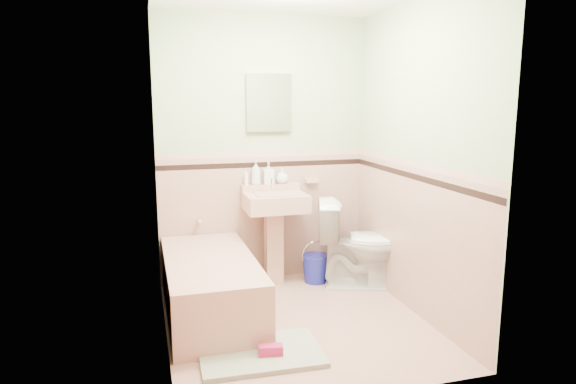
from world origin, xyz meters
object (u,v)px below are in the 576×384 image
object	(u,v)px
soap_bottle_left	(256,173)
bucket	(316,268)
shoe	(271,350)
bathtub	(211,288)
sink	(275,240)
medicine_cabinet	(269,103)
soap_bottle_right	(282,176)
soap_bottle_mid	(268,173)
toilet	(362,244)

from	to	relation	value
soap_bottle_left	bucket	distance (m)	1.08
bucket	shoe	bearing A→B (deg)	-120.29
bathtub	sink	distance (m)	0.89
bathtub	shoe	distance (m)	0.91
medicine_cabinet	bucket	xyz separation A→B (m)	(0.39, -0.25, -1.57)
sink	shoe	world-z (taller)	sink
shoe	soap_bottle_right	bearing A→B (deg)	81.92
bathtub	medicine_cabinet	size ratio (longest dim) A/B	2.82
soap_bottle_left	shoe	bearing A→B (deg)	-99.17
medicine_cabinet	soap_bottle_right	bearing A→B (deg)	-14.29
soap_bottle_left	soap_bottle_mid	xyz separation A→B (m)	(0.12, 0.00, -0.01)
soap_bottle_mid	soap_bottle_right	size ratio (longest dim) A/B	1.42
soap_bottle_mid	bucket	xyz separation A→B (m)	(0.41, -0.22, -0.91)
medicine_cabinet	bucket	distance (m)	1.63
bathtub	shoe	xyz separation A→B (m)	(0.29, -0.84, -0.16)
sink	soap_bottle_mid	xyz separation A→B (m)	(-0.02, 0.18, 0.60)
bathtub	toilet	xyz separation A→B (m)	(1.44, 0.28, 0.18)
bathtub	medicine_cabinet	xyz separation A→B (m)	(0.68, 0.74, 1.47)
sink	shoe	xyz separation A→B (m)	(-0.39, -1.37, -0.37)
medicine_cabinet	soap_bottle_right	size ratio (longest dim) A/B	3.59
soap_bottle_mid	soap_bottle_right	distance (m)	0.14
medicine_cabinet	toilet	size ratio (longest dim) A/B	0.65
sink	toilet	distance (m)	0.81
soap_bottle_mid	soap_bottle_right	bearing A→B (deg)	0.00
soap_bottle_mid	shoe	bearing A→B (deg)	-103.49
bathtub	sink	bearing A→B (deg)	37.93
soap_bottle_mid	toilet	world-z (taller)	soap_bottle_mid
bucket	bathtub	bearing A→B (deg)	-155.32
sink	soap_bottle_mid	size ratio (longest dim) A/B	4.18
soap_bottle_left	bucket	world-z (taller)	soap_bottle_left
soap_bottle_mid	medicine_cabinet	bearing A→B (deg)	60.43
medicine_cabinet	soap_bottle_left	world-z (taller)	medicine_cabinet
sink	toilet	xyz separation A→B (m)	(0.76, -0.25, -0.03)
soap_bottle_mid	shoe	xyz separation A→B (m)	(-0.37, -1.55, -0.98)
sink	soap_bottle_right	distance (m)	0.61
bathtub	bucket	bearing A→B (deg)	24.68
bathtub	soap_bottle_mid	size ratio (longest dim) A/B	7.15
soap_bottle_right	bucket	distance (m)	0.95
soap_bottle_mid	shoe	world-z (taller)	soap_bottle_mid
soap_bottle_right	soap_bottle_left	bearing A→B (deg)	180.00
bathtub	soap_bottle_left	world-z (taller)	soap_bottle_left
soap_bottle_left	shoe	xyz separation A→B (m)	(-0.25, -1.55, -0.98)
bathtub	soap_bottle_left	bearing A→B (deg)	52.69
medicine_cabinet	soap_bottle_mid	world-z (taller)	medicine_cabinet
soap_bottle_left	bathtub	bearing A→B (deg)	-127.31
sink	soap_bottle_left	bearing A→B (deg)	127.66
soap_bottle_left	bucket	xyz separation A→B (m)	(0.53, -0.22, -0.92)
sink	toilet	bearing A→B (deg)	-18.40
soap_bottle_mid	toilet	bearing A→B (deg)	-29.07
sink	soap_bottle_right	size ratio (longest dim) A/B	5.93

